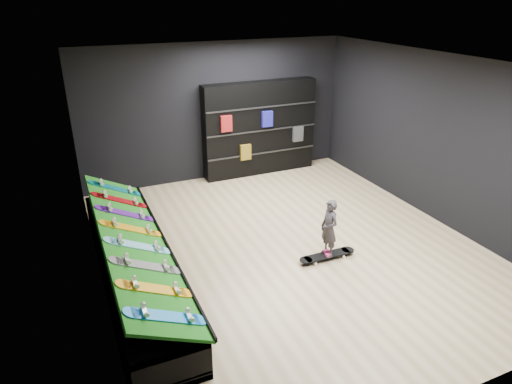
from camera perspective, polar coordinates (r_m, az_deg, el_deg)
name	(u,v)px	position (r m, az deg, el deg)	size (l,w,h in m)	color
floor	(288,245)	(7.80, 3.98, -6.67)	(6.00, 7.00, 0.01)	tan
ceiling	(294,64)	(6.79, 4.72, 15.70)	(6.00, 7.00, 0.01)	white
wall_back	(216,112)	(10.24, -4.98, 9.92)	(6.00, 0.02, 3.00)	black
wall_front	(468,282)	(4.70, 24.97, -10.22)	(6.00, 0.02, 3.00)	black
wall_left	(89,194)	(6.40, -20.15, -0.24)	(0.02, 7.00, 3.00)	black
wall_right	(438,139)	(8.91, 21.75, 6.16)	(0.02, 7.00, 3.00)	black
display_rack	(134,267)	(7.01, -15.03, -9.00)	(0.90, 4.50, 0.50)	black
turf_ramp	(134,239)	(6.78, -15.02, -5.64)	(1.00, 4.50, 0.04)	#115D0E
back_shelving	(260,128)	(10.53, 0.44, 7.95)	(2.66, 0.31, 2.13)	black
floor_skateboard	(327,257)	(7.48, 8.87, -8.02)	(0.98, 0.22, 0.09)	black
child	(328,239)	(7.31, 9.04, -5.80)	(0.21, 0.15, 0.57)	black
display_board_0	(166,316)	(5.19, -11.14, -15.00)	(0.98, 0.22, 0.09)	blue
display_board_1	(155,289)	(5.62, -12.47, -11.72)	(0.98, 0.22, 0.09)	yellow
display_board_2	(146,265)	(6.07, -13.58, -8.92)	(0.98, 0.22, 0.09)	black
display_board_3	(138,246)	(6.53, -14.52, -6.50)	(0.98, 0.22, 0.09)	#0CB2E5
display_board_4	(131,228)	(7.01, -15.33, -4.41)	(0.98, 0.22, 0.09)	orange
display_board_5	(125,213)	(7.49, -16.03, -2.58)	(0.98, 0.22, 0.09)	purple
display_board_6	(120,200)	(7.98, -16.64, -0.97)	(0.98, 0.22, 0.09)	red
display_board_7	(115,188)	(8.48, -17.19, 0.45)	(0.98, 0.22, 0.09)	#0C8C99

